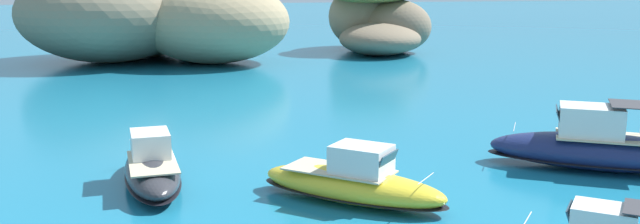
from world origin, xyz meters
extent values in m
ellipsoid|color=#84755B|center=(-12.43, 54.76, 4.80)|extent=(19.57, 20.13, 9.60)
ellipsoid|color=#9E8966|center=(-8.30, 59.07, 4.94)|extent=(13.92, 15.65, 9.87)
ellipsoid|color=#84755B|center=(-10.22, 57.48, 3.19)|extent=(12.84, 12.70, 6.38)
ellipsoid|color=#9E8966|center=(-2.55, 51.81, 4.11)|extent=(20.71, 20.29, 8.22)
ellipsoid|color=#756651|center=(-3.86, 57.51, 3.01)|extent=(12.74, 12.29, 6.01)
ellipsoid|color=#756651|center=(15.64, 55.58, 1.74)|extent=(12.22, 13.61, 3.48)
ellipsoid|color=#84755B|center=(15.66, 61.60, 3.83)|extent=(12.86, 12.93, 7.66)
ellipsoid|color=#756651|center=(18.06, 57.52, 2.92)|extent=(10.15, 10.63, 5.84)
cube|color=silver|center=(6.81, 1.61, 1.46)|extent=(2.20, 2.13, 0.88)
cube|color=#2D4756|center=(6.10, 2.16, 1.55)|extent=(0.92, 1.10, 0.47)
cylinder|color=silver|center=(5.12, 2.93, 1.17)|extent=(0.84, 1.06, 0.04)
ellipsoid|color=#2D2D33|center=(-6.46, 12.35, 0.61)|extent=(2.97, 7.40, 1.22)
ellipsoid|color=black|center=(-6.46, 12.35, 0.34)|extent=(3.03, 7.55, 0.15)
cube|color=#C6B793|center=(-6.39, 11.82, 1.13)|extent=(2.28, 4.14, 0.06)
cube|color=silver|center=(-6.50, 12.71, 1.67)|extent=(1.73, 2.18, 1.01)
cube|color=#2D4756|center=(-6.61, 13.73, 1.77)|extent=(1.42, 0.40, 0.54)
cylinder|color=silver|center=(-6.78, 15.14, 1.31)|extent=(1.51, 0.21, 0.04)
ellipsoid|color=yellow|center=(1.06, 8.77, 0.64)|extent=(7.18, 6.52, 1.27)
ellipsoid|color=black|center=(1.06, 8.77, 0.35)|extent=(7.32, 6.65, 0.15)
cube|color=#C6B793|center=(0.63, 9.13, 1.18)|extent=(4.38, 4.10, 0.06)
cube|color=silver|center=(1.35, 8.53, 1.73)|extent=(2.61, 2.55, 1.05)
cube|color=#2D4756|center=(2.17, 7.85, 1.83)|extent=(1.12, 1.28, 0.56)
cylinder|color=silver|center=(3.30, 6.90, 1.36)|extent=(1.03, 1.23, 0.04)
ellipsoid|color=navy|center=(12.85, 10.92, 0.80)|extent=(9.63, 7.13, 1.61)
ellipsoid|color=black|center=(12.85, 10.92, 0.44)|extent=(9.82, 7.27, 0.19)
cube|color=#C6B793|center=(13.47, 10.57, 1.49)|extent=(5.72, 4.66, 0.06)
cube|color=silver|center=(12.44, 11.15, 2.18)|extent=(3.28, 3.03, 1.32)
cube|color=#2D4756|center=(11.27, 11.81, 2.31)|extent=(1.17, 1.75, 0.70)
cylinder|color=silver|center=(9.64, 12.73, 1.67)|extent=(1.01, 1.75, 0.04)
camera|label=1|loc=(-4.81, -14.94, 8.42)|focal=37.85mm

